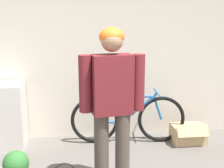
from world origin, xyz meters
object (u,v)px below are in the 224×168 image
Objects in this scene: bicycle at (128,118)px; cardboard_box at (188,134)px; person at (112,97)px; potted_plant at (16,167)px.

bicycle reaches higher than cardboard_box.
bicycle is (0.37, 1.14, -0.64)m from person.
cardboard_box is at bearing 21.83° from potted_plant.
potted_plant reaches higher than cardboard_box.
bicycle is at bearing 172.75° from cardboard_box.
potted_plant is (-1.41, -1.03, -0.14)m from bicycle.
cardboard_box is at bearing 30.17° from person.
cardboard_box is 1.17× the size of potted_plant.
potted_plant is (-1.04, 0.11, -0.78)m from person.
person is 1.31m from potted_plant.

